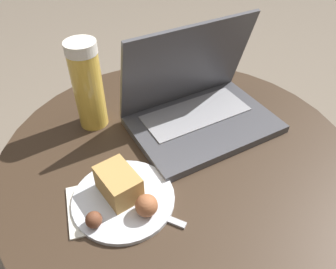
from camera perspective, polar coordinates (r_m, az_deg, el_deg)
The scene contains 6 objects.
table at distance 0.81m, azimuth 1.57°, elevation -10.34°, with size 0.76×0.76×0.55m.
napkin at distance 0.62m, azimuth -9.55°, elevation -11.53°, with size 0.19×0.16×0.00m.
laptop at distance 0.75m, azimuth 5.20°, elevation 5.21°, with size 0.34×0.25×0.23m.
beer_glass at distance 0.74m, azimuth -13.81°, elevation 8.26°, with size 0.07×0.07×0.20m.
snack_plate at distance 0.61m, azimuth -7.88°, elevation -10.27°, with size 0.19×0.19×0.06m.
fork at distance 0.61m, azimuth -5.78°, elevation -12.25°, with size 0.10×0.16×0.00m.
Camera 1 is at (-0.30, -0.40, 1.04)m, focal length 35.00 mm.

